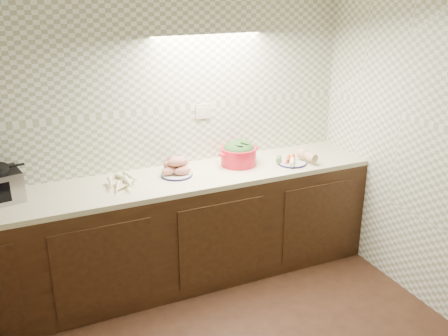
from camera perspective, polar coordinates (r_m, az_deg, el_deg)
name	(u,v)px	position (r m, az deg, el deg)	size (l,w,h in m)	color
room	(239,147)	(2.21, 1.70, 2.42)	(3.60, 3.60, 2.60)	black
counter	(83,318)	(3.19, -15.85, -16.16)	(3.60, 3.60, 0.90)	black
parsnip_pile	(123,181)	(3.76, -11.52, -1.43)	(0.38, 0.28, 0.08)	beige
sweet_potato_plate	(177,168)	(3.87, -5.44, -0.03)	(0.26, 0.25, 0.15)	#131143
onion_bowl	(173,165)	(3.98, -5.81, 0.33)	(0.15, 0.15, 0.12)	black
dutch_oven	(239,153)	(4.06, 1.68, 1.71)	(0.36, 0.34, 0.20)	red
veg_plate	(296,158)	(4.17, 8.28, 1.14)	(0.30, 0.25, 0.11)	#131143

